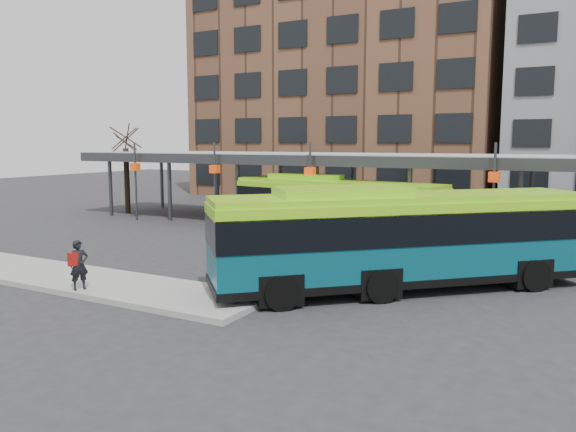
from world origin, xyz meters
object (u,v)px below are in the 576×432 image
Objects in this scene: bus_front at (400,236)px; bus_rear at (334,205)px; tree at (127,177)px; pedestrian at (79,265)px.

bus_front reaches higher than bus_rear.
tree is 0.51× the size of bus_front.
tree is at bearing 111.54° from bus_front.
bus_rear is at bearing 14.46° from pedestrian.
tree is 16.47m from bus_rear.
bus_rear is (16.31, -2.12, -0.80)m from tree.
bus_front is 0.94× the size of bus_rear.
bus_front is 6.88× the size of pedestrian.
bus_front is at bearing -44.71° from bus_rear.
bus_front is at bearing -32.92° from pedestrian.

